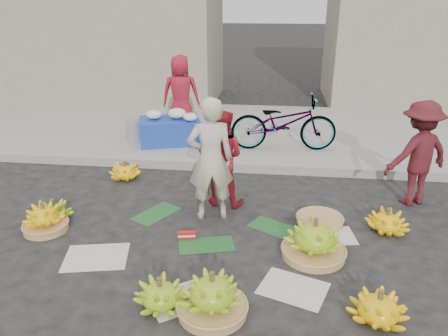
# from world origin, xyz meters

# --- Properties ---
(ground) EXTENTS (80.00, 80.00, 0.00)m
(ground) POSITION_xyz_m (0.00, 0.00, 0.00)
(ground) COLOR black
(ground) RESTS_ON ground
(curb) EXTENTS (40.00, 0.25, 0.15)m
(curb) POSITION_xyz_m (0.00, 2.20, 0.07)
(curb) COLOR gray
(curb) RESTS_ON ground
(sidewalk) EXTENTS (40.00, 4.00, 0.12)m
(sidewalk) POSITION_xyz_m (0.00, 4.30, 0.06)
(sidewalk) COLOR gray
(sidewalk) RESTS_ON ground
(building_left) EXTENTS (6.00, 3.00, 4.00)m
(building_left) POSITION_xyz_m (-4.00, 7.20, 2.00)
(building_left) COLOR gray
(building_left) RESTS_ON sidewalk
(building_right) EXTENTS (5.00, 3.00, 5.00)m
(building_right) POSITION_xyz_m (4.50, 7.70, 2.50)
(building_right) COLOR gray
(building_right) RESTS_ON sidewalk
(newspaper_scatter) EXTENTS (3.20, 1.80, 0.00)m
(newspaper_scatter) POSITION_xyz_m (0.00, -0.80, 0.00)
(newspaper_scatter) COLOR silver
(newspaper_scatter) RESTS_ON ground
(banana_leaves) EXTENTS (2.00, 1.00, 0.00)m
(banana_leaves) POSITION_xyz_m (-0.10, 0.20, 0.00)
(banana_leaves) COLOR #194C21
(banana_leaves) RESTS_ON ground
(banana_bunch_0) EXTENTS (0.58, 0.58, 0.39)m
(banana_bunch_0) POSITION_xyz_m (-2.16, -0.09, 0.16)
(banana_bunch_0) COLOR #A87946
(banana_bunch_0) RESTS_ON ground
(banana_bunch_1) EXTENTS (0.64, 0.64, 0.32)m
(banana_bunch_1) POSITION_xyz_m (-0.36, -1.32, 0.14)
(banana_bunch_1) COLOR #75A818
(banana_bunch_1) RESTS_ON ground
(banana_bunch_2) EXTENTS (0.66, 0.66, 0.45)m
(banana_bunch_2) POSITION_xyz_m (0.14, -1.35, 0.19)
(banana_bunch_2) COLOR #A87946
(banana_bunch_2) RESTS_ON ground
(banana_bunch_3) EXTENTS (0.64, 0.64, 0.33)m
(banana_bunch_3) POSITION_xyz_m (1.65, -1.28, 0.14)
(banana_bunch_3) COLOR yellow
(banana_bunch_3) RESTS_ON ground
(banana_bunch_4) EXTENTS (0.73, 0.73, 0.48)m
(banana_bunch_4) POSITION_xyz_m (1.14, -0.28, 0.21)
(banana_bunch_4) COLOR #A87946
(banana_bunch_4) RESTS_ON ground
(banana_bunch_5) EXTENTS (0.52, 0.52, 0.32)m
(banana_bunch_5) POSITION_xyz_m (2.08, 0.40, 0.14)
(banana_bunch_5) COLOR yellow
(banana_bunch_5) RESTS_ON ground
(banana_bunch_6) EXTENTS (0.50, 0.50, 0.28)m
(banana_bunch_6) POSITION_xyz_m (-2.20, 0.21, 0.11)
(banana_bunch_6) COLOR #75A818
(banana_bunch_6) RESTS_ON ground
(banana_bunch_7) EXTENTS (0.46, 0.46, 0.30)m
(banana_bunch_7) POSITION_xyz_m (-1.70, 1.61, 0.13)
(banana_bunch_7) COLOR yellow
(banana_bunch_7) RESTS_ON ground
(basket_spare) EXTENTS (0.78, 0.78, 0.07)m
(basket_spare) POSITION_xyz_m (1.28, 0.53, 0.03)
(basket_spare) COLOR #A87946
(basket_spare) RESTS_ON ground
(incense_stack) EXTENTS (0.22, 0.11, 0.09)m
(incense_stack) POSITION_xyz_m (-0.36, -0.08, 0.05)
(incense_stack) COLOR red
(incense_stack) RESTS_ON ground
(vendor_cream) EXTENTS (0.67, 0.53, 1.62)m
(vendor_cream) POSITION_xyz_m (-0.15, 0.52, 0.81)
(vendor_cream) COLOR beige
(vendor_cream) RESTS_ON ground
(vendor_red) EXTENTS (0.73, 0.60, 1.35)m
(vendor_red) POSITION_xyz_m (-0.07, 0.95, 0.68)
(vendor_red) COLOR #A71925
(vendor_red) RESTS_ON ground
(man_striped) EXTENTS (1.10, 0.90, 1.48)m
(man_striped) POSITION_xyz_m (2.61, 1.28, 0.74)
(man_striped) COLOR maroon
(man_striped) RESTS_ON ground
(flower_table) EXTENTS (1.27, 0.99, 0.65)m
(flower_table) POSITION_xyz_m (-1.32, 3.14, 0.39)
(flower_table) COLOR #18319E
(flower_table) RESTS_ON sidewalk
(grey_bucket) EXTENTS (0.34, 0.34, 0.38)m
(grey_bucket) POSITION_xyz_m (-2.04, 3.24, 0.31)
(grey_bucket) COLOR gray
(grey_bucket) RESTS_ON sidewalk
(flower_vendor) EXTENTS (0.81, 0.59, 1.54)m
(flower_vendor) POSITION_xyz_m (-1.26, 3.95, 0.89)
(flower_vendor) COLOR #A71925
(flower_vendor) RESTS_ON sidewalk
(bicycle) EXTENTS (0.79, 1.92, 0.99)m
(bicycle) POSITION_xyz_m (0.80, 3.02, 0.61)
(bicycle) COLOR gray
(bicycle) RESTS_ON sidewalk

